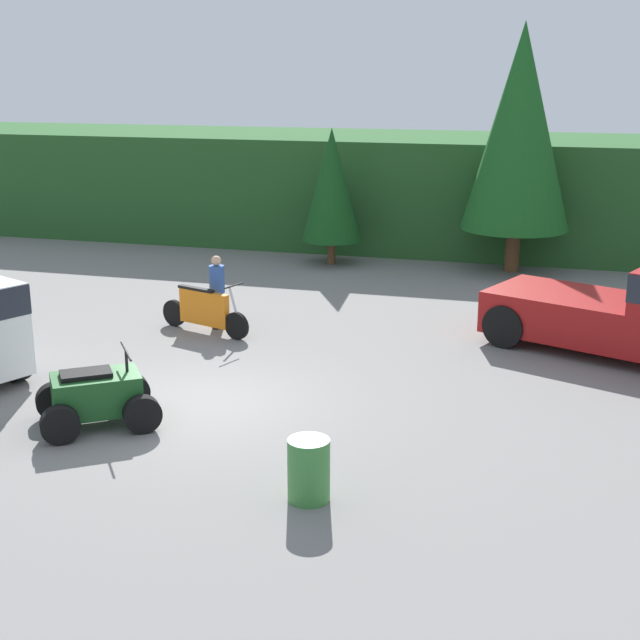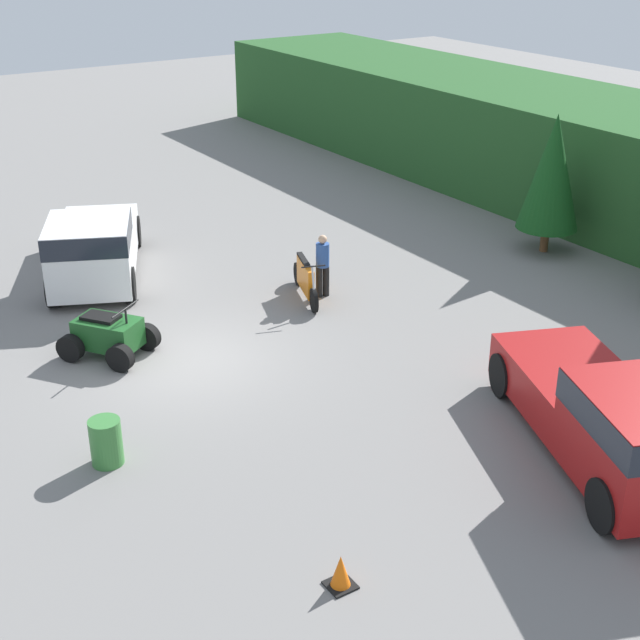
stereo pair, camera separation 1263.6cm
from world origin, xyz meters
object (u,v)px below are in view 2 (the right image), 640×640
Objects in this scene: pickup_truck_second at (93,245)px; quad_atv at (108,335)px; steel_barrel at (106,442)px; dirt_bike at (306,280)px; traffic_cone at (341,572)px; rider_person at (323,263)px; pickup_truck_red at (617,417)px.

quad_atv is at bearing 7.72° from pickup_truck_second.
pickup_truck_second is at bearing 127.56° from quad_atv.
dirt_bike is at bearing 122.47° from steel_barrel.
pickup_truck_second reaches higher than traffic_cone.
pickup_truck_second is at bearing 161.19° from steel_barrel.
dirt_bike reaches higher than steel_barrel.
steel_barrel is (4.30, -7.42, -0.46)m from rider_person.
pickup_truck_red is at bearing 12.51° from rider_person.
quad_atv is (-9.07, -5.92, -0.55)m from pickup_truck_red.
dirt_bike is at bearing -96.52° from rider_person.
dirt_bike is (-9.45, -0.52, -0.53)m from pickup_truck_red.
rider_person is (-9.31, -0.09, -0.13)m from pickup_truck_red.
traffic_cone is at bearing -10.38° from dirt_bike.
pickup_truck_red is at bearing 89.48° from traffic_cone.
dirt_bike is 8.28m from steel_barrel.
pickup_truck_red is 5.84m from traffic_cone.
steel_barrel is at bearing -101.48° from pickup_truck_red.
quad_atv is at bearing 158.77° from steel_barrel.
dirt_bike is at bearing 150.72° from traffic_cone.
pickup_truck_red is 14.20m from pickup_truck_second.
pickup_truck_red is 6.82× the size of steel_barrel.
steel_barrel is at bearing -160.82° from traffic_cone.
rider_person is at bearing 90.42° from dirt_bike.
steel_barrel is (4.07, -1.58, -0.05)m from quad_atv.
rider_person is at bearing 72.11° from pickup_truck_second.
pickup_truck_second is 5.75m from dirt_bike.
pickup_truck_second is 8.91m from steel_barrel.
quad_atv is (4.34, -1.28, -0.54)m from pickup_truck_second.
pickup_truck_second reaches higher than rider_person.
steel_barrel is (-5.00, -7.51, -0.59)m from pickup_truck_red.
pickup_truck_second is 10.42× the size of traffic_cone.
pickup_truck_red is 9.04m from steel_barrel.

